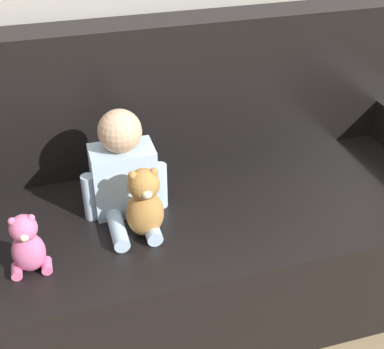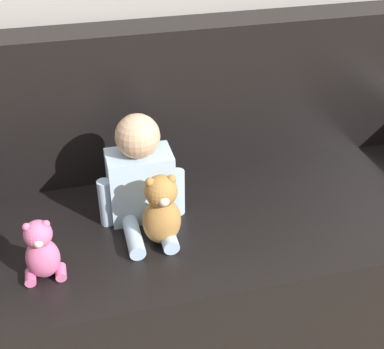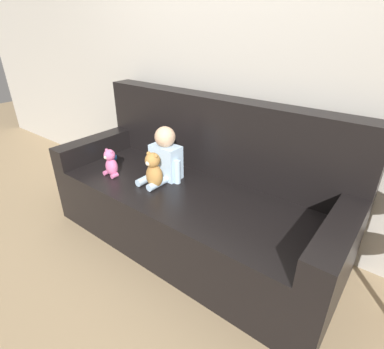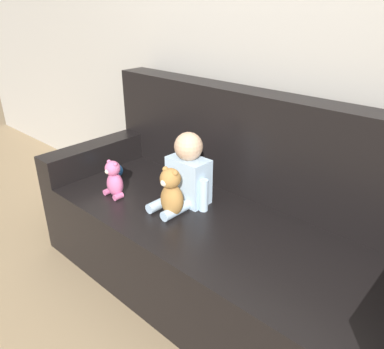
% 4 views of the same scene
% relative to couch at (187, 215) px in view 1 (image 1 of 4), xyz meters
% --- Properties ---
extents(ground_plane, '(12.00, 12.00, 0.00)m').
position_rel_couch_xyz_m(ground_plane, '(0.00, -0.07, -0.36)').
color(ground_plane, '#9E8460').
extents(couch, '(2.19, 0.88, 1.07)m').
position_rel_couch_xyz_m(couch, '(0.00, 0.00, 0.00)').
color(couch, black).
rests_on(couch, ground_plane).
extents(person_baby, '(0.31, 0.33, 0.40)m').
position_rel_couch_xyz_m(person_baby, '(-0.25, -0.06, 0.29)').
color(person_baby, silver).
rests_on(person_baby, couch).
extents(teddy_bear_brown, '(0.13, 0.12, 0.27)m').
position_rel_couch_xyz_m(teddy_bear_brown, '(-0.21, -0.22, 0.26)').
color(teddy_bear_brown, '#AD7A3D').
rests_on(teddy_bear_brown, couch).
extents(plush_toy_side, '(0.13, 0.10, 0.22)m').
position_rel_couch_xyz_m(plush_toy_side, '(-0.60, -0.29, 0.22)').
color(plush_toy_side, '#DB6699').
rests_on(plush_toy_side, couch).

